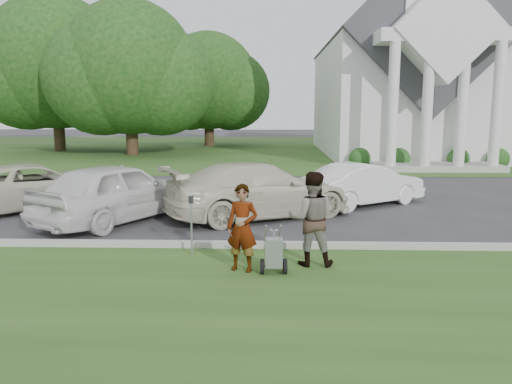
{
  "coord_description": "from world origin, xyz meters",
  "views": [
    {
      "loc": [
        0.95,
        -9.92,
        3.02
      ],
      "look_at": [
        0.65,
        0.0,
        1.34
      ],
      "focal_mm": 35.0,
      "sensor_mm": 36.0,
      "label": 1
    }
  ],
  "objects_px": {
    "parking_meter_near": "(191,217)",
    "car_a": "(36,186)",
    "striping_cart": "(274,254)",
    "tree_back": "(208,86)",
    "church": "(398,61)",
    "car_c": "(260,190)",
    "person_right": "(311,219)",
    "car_b": "(117,192)",
    "tree_far": "(55,68)",
    "car_d": "(364,184)",
    "person_left": "(242,229)",
    "tree_left": "(129,74)"
  },
  "relations": [
    {
      "from": "car_c",
      "to": "car_b",
      "type": "bearing_deg",
      "value": 72.86
    },
    {
      "from": "striping_cart",
      "to": "tree_back",
      "type": "bearing_deg",
      "value": 96.25
    },
    {
      "from": "person_left",
      "to": "person_right",
      "type": "bearing_deg",
      "value": 33.97
    },
    {
      "from": "person_left",
      "to": "car_c",
      "type": "relative_size",
      "value": 0.31
    },
    {
      "from": "tree_left",
      "to": "car_d",
      "type": "xyz_separation_m",
      "value": [
        11.88,
        -16.42,
        -4.45
      ]
    },
    {
      "from": "car_a",
      "to": "car_d",
      "type": "height_order",
      "value": "car_a"
    },
    {
      "from": "tree_far",
      "to": "car_c",
      "type": "xyz_separation_m",
      "value": [
        14.65,
        -21.29,
        -4.93
      ]
    },
    {
      "from": "church",
      "to": "tree_back",
      "type": "distance_m",
      "value": 14.77
    },
    {
      "from": "person_right",
      "to": "parking_meter_near",
      "type": "xyz_separation_m",
      "value": [
        -2.41,
        0.6,
        -0.11
      ]
    },
    {
      "from": "car_b",
      "to": "person_left",
      "type": "bearing_deg",
      "value": 161.23
    },
    {
      "from": "person_left",
      "to": "parking_meter_near",
      "type": "distance_m",
      "value": 1.49
    },
    {
      "from": "person_left",
      "to": "car_a",
      "type": "bearing_deg",
      "value": 155.84
    },
    {
      "from": "car_c",
      "to": "car_d",
      "type": "xyz_separation_m",
      "value": [
        3.23,
        1.87,
        -0.1
      ]
    },
    {
      "from": "church",
      "to": "tree_back",
      "type": "xyz_separation_m",
      "value": [
        -13.01,
        6.87,
        -1.21
      ]
    },
    {
      "from": "person_right",
      "to": "car_d",
      "type": "bearing_deg",
      "value": -106.96
    },
    {
      "from": "tree_back",
      "to": "striping_cart",
      "type": "bearing_deg",
      "value": -80.84
    },
    {
      "from": "tree_back",
      "to": "person_left",
      "type": "xyz_separation_m",
      "value": [
        4.44,
        -30.97,
        -3.91
      ]
    },
    {
      "from": "tree_far",
      "to": "car_a",
      "type": "relative_size",
      "value": 2.36
    },
    {
      "from": "car_d",
      "to": "church",
      "type": "bearing_deg",
      "value": -49.55
    },
    {
      "from": "tree_back",
      "to": "person_right",
      "type": "bearing_deg",
      "value": -79.37
    },
    {
      "from": "striping_cart",
      "to": "parking_meter_near",
      "type": "xyz_separation_m",
      "value": [
        -1.68,
        1.13,
        0.41
      ]
    },
    {
      "from": "church",
      "to": "tree_far",
      "type": "xyz_separation_m",
      "value": [
        -23.01,
        1.87,
        -0.25
      ]
    },
    {
      "from": "person_left",
      "to": "person_right",
      "type": "height_order",
      "value": "person_right"
    },
    {
      "from": "person_right",
      "to": "car_b",
      "type": "distance_m",
      "value": 6.09
    },
    {
      "from": "car_b",
      "to": "car_c",
      "type": "distance_m",
      "value": 3.85
    },
    {
      "from": "car_c",
      "to": "person_left",
      "type": "bearing_deg",
      "value": 150.8
    },
    {
      "from": "car_a",
      "to": "person_right",
      "type": "bearing_deg",
      "value": -165.48
    },
    {
      "from": "car_d",
      "to": "tree_left",
      "type": "bearing_deg",
      "value": 2.65
    },
    {
      "from": "parking_meter_near",
      "to": "car_d",
      "type": "xyz_separation_m",
      "value": [
        4.55,
        5.56,
        -0.14
      ]
    },
    {
      "from": "striping_cart",
      "to": "tree_left",
      "type": "bearing_deg",
      "value": 108.41
    },
    {
      "from": "church",
      "to": "car_c",
      "type": "xyz_separation_m",
      "value": [
        -8.36,
        -19.42,
        -5.17
      ]
    },
    {
      "from": "parking_meter_near",
      "to": "car_a",
      "type": "distance_m",
      "value": 7.24
    },
    {
      "from": "striping_cart",
      "to": "car_b",
      "type": "distance_m",
      "value": 5.92
    },
    {
      "from": "tree_back",
      "to": "tree_far",
      "type": "bearing_deg",
      "value": -153.44
    },
    {
      "from": "church",
      "to": "car_b",
      "type": "distance_m",
      "value": 24.0
    },
    {
      "from": "car_c",
      "to": "parking_meter_near",
      "type": "bearing_deg",
      "value": 133.71
    },
    {
      "from": "tree_far",
      "to": "car_a",
      "type": "height_order",
      "value": "tree_far"
    },
    {
      "from": "car_a",
      "to": "striping_cart",
      "type": "bearing_deg",
      "value": -170.74
    },
    {
      "from": "striping_cart",
      "to": "person_left",
      "type": "distance_m",
      "value": 0.73
    },
    {
      "from": "tree_left",
      "to": "striping_cart",
      "type": "xyz_separation_m",
      "value": [
        9.02,
        -23.11,
        -4.72
      ]
    },
    {
      "from": "person_right",
      "to": "striping_cart",
      "type": "bearing_deg",
      "value": 38.98
    },
    {
      "from": "tree_left",
      "to": "person_right",
      "type": "height_order",
      "value": "tree_left"
    },
    {
      "from": "person_right",
      "to": "parking_meter_near",
      "type": "bearing_deg",
      "value": -11.67
    },
    {
      "from": "tree_left",
      "to": "tree_far",
      "type": "distance_m",
      "value": 6.73
    },
    {
      "from": "tree_far",
      "to": "car_b",
      "type": "bearing_deg",
      "value": -63.65
    },
    {
      "from": "person_left",
      "to": "striping_cart",
      "type": "bearing_deg",
      "value": 3.49
    },
    {
      "from": "tree_back",
      "to": "person_right",
      "type": "relative_size",
      "value": 5.29
    },
    {
      "from": "striping_cart",
      "to": "parking_meter_near",
      "type": "distance_m",
      "value": 2.07
    },
    {
      "from": "car_c",
      "to": "car_d",
      "type": "bearing_deg",
      "value": -86.5
    },
    {
      "from": "person_left",
      "to": "parking_meter_near",
      "type": "bearing_deg",
      "value": 154.84
    }
  ]
}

